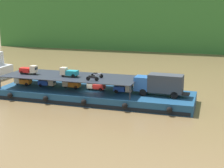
{
  "coord_description": "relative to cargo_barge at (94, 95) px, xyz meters",
  "views": [
    {
      "loc": [
        16.9,
        -45.13,
        13.81
      ],
      "look_at": [
        2.85,
        0.0,
        2.7
      ],
      "focal_mm": 52.53,
      "sensor_mm": 36.0,
      "label": 1
    }
  ],
  "objects": [
    {
      "name": "ground_plane",
      "position": [
        0.0,
        0.04,
        -0.75
      ],
      "size": [
        400.0,
        400.0,
        0.0
      ],
      "primitive_type": "plane",
      "color": "brown"
    },
    {
      "name": "cargo_barge",
      "position": [
        0.0,
        0.0,
        0.0
      ],
      "size": [
        29.93,
        8.6,
        1.5
      ],
      "color": "navy",
      "rests_on": "ground"
    },
    {
      "name": "covered_lorry",
      "position": [
        9.98,
        0.11,
        2.44
      ],
      "size": [
        7.92,
        2.54,
        3.1
      ],
      "color": "#285BA3",
      "rests_on": "cargo_barge"
    },
    {
      "name": "cargo_rack",
      "position": [
        -3.8,
        0.04,
        2.69
      ],
      "size": [
        20.73,
        7.18,
        2.0
      ],
      "color": "#232833",
      "rests_on": "cargo_barge"
    },
    {
      "name": "mini_truck_lower_stern",
      "position": [
        -12.32,
        -0.02,
        1.44
      ],
      "size": [
        2.79,
        1.29,
        1.38
      ],
      "color": "orange",
      "rests_on": "cargo_barge"
    },
    {
      "name": "mini_truck_lower_aft",
      "position": [
        -7.96,
        0.19,
        1.44
      ],
      "size": [
        2.78,
        1.26,
        1.38
      ],
      "color": "#1E47B7",
      "rests_on": "cargo_barge"
    },
    {
      "name": "mini_truck_lower_mid",
      "position": [
        -3.92,
        0.36,
        1.44
      ],
      "size": [
        2.78,
        1.28,
        1.38
      ],
      "color": "orange",
      "rests_on": "cargo_barge"
    },
    {
      "name": "mini_truck_lower_fore",
      "position": [
        0.16,
        0.33,
        1.44
      ],
      "size": [
        2.75,
        1.21,
        1.38
      ],
      "color": "red",
      "rests_on": "cargo_barge"
    },
    {
      "name": "mini_truck_lower_bow",
      "position": [
        4.67,
        -0.0,
        1.44
      ],
      "size": [
        2.79,
        1.28,
        1.38
      ],
      "color": "#1E47B7",
      "rests_on": "cargo_barge"
    },
    {
      "name": "mini_truck_upper_stern",
      "position": [
        -10.74,
        -0.51,
        3.44
      ],
      "size": [
        2.77,
        1.26,
        1.38
      ],
      "color": "red",
      "rests_on": "cargo_rack"
    },
    {
      "name": "mini_truck_upper_mid",
      "position": [
        -3.87,
        -0.49,
        3.44
      ],
      "size": [
        2.74,
        1.21,
        1.38
      ],
      "color": "teal",
      "rests_on": "cargo_rack"
    },
    {
      "name": "motorcycle_upper_port",
      "position": [
        0.55,
        -2.12,
        3.18
      ],
      "size": [
        1.9,
        0.55,
        0.87
      ],
      "color": "black",
      "rests_on": "cargo_rack"
    },
    {
      "name": "motorcycle_upper_centre",
      "position": [
        0.49,
        0.04,
        3.18
      ],
      "size": [
        1.9,
        0.55,
        0.87
      ],
      "color": "black",
      "rests_on": "cargo_rack"
    }
  ]
}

